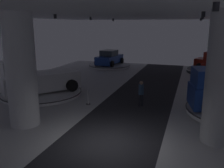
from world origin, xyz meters
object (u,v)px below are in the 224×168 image
at_px(pickup_truck_mid_left, 36,79).
at_px(display_car_deep_left, 109,58).
at_px(visitor_walking_near, 141,92).
at_px(display_platform_deep_right, 216,71).
at_px(column_left, 21,71).
at_px(display_platform_mid_left, 42,93).
at_px(display_platform_deep_left, 110,66).
at_px(display_car_deep_right, 217,62).
at_px(column_right, 223,79).

xyz_separation_m(pickup_truck_mid_left, display_car_deep_left, (1.05, 12.82, -0.09)).
bearing_deg(visitor_walking_near, display_car_deep_left, 116.64).
xyz_separation_m(display_platform_deep_right, visitor_walking_near, (-5.26, -13.01, 0.71)).
distance_m(column_left, display_car_deep_left, 17.59).
bearing_deg(display_car_deep_left, display_platform_deep_right, 0.78).
bearing_deg(display_car_deep_left, visitor_walking_near, -63.36).
bearing_deg(display_platform_mid_left, display_platform_deep_right, 45.40).
xyz_separation_m(display_platform_deep_left, display_platform_deep_right, (11.70, 0.13, 0.02)).
bearing_deg(display_car_deep_left, pickup_truck_mid_left, -94.67).
height_order(pickup_truck_mid_left, display_platform_deep_right, pickup_truck_mid_left).
distance_m(column_left, display_platform_deep_left, 17.73).
distance_m(display_platform_deep_left, display_car_deep_right, 11.77).
relative_size(column_left, visitor_walking_near, 3.46).
relative_size(display_platform_deep_left, visitor_walking_near, 3.07).
bearing_deg(display_platform_deep_right, column_right, -94.04).
bearing_deg(display_platform_deep_left, pickup_truck_mid_left, -94.67).
xyz_separation_m(column_right, display_platform_deep_left, (-10.53, 16.42, -2.57)).
relative_size(display_car_deep_right, visitor_walking_near, 2.87).
bearing_deg(display_platform_deep_left, column_right, -57.33).
distance_m(pickup_truck_mid_left, display_car_deep_right, 18.21).
bearing_deg(pickup_truck_mid_left, column_left, -61.29).
bearing_deg(visitor_walking_near, display_platform_mid_left, 177.82).
height_order(display_car_deep_left, display_platform_deep_right, display_car_deep_left).
xyz_separation_m(column_right, display_car_deep_left, (-10.53, 16.39, -1.67)).
xyz_separation_m(display_car_deep_left, display_platform_deep_right, (11.70, 0.16, -0.89)).
relative_size(pickup_truck_mid_left, display_car_deep_left, 1.25).
relative_size(column_right, display_car_deep_left, 1.26).
distance_m(display_car_deep_left, visitor_walking_near, 14.37).
bearing_deg(display_platform_deep_left, column_left, -85.15).
height_order(display_platform_deep_left, display_car_deep_left, display_car_deep_left).
height_order(column_left, visitor_walking_near, column_left).
bearing_deg(display_platform_deep_right, display_platform_mid_left, -134.60).
height_order(column_left, pickup_truck_mid_left, column_left).
bearing_deg(column_left, visitor_walking_near, 42.86).
xyz_separation_m(display_car_deep_left, visitor_walking_near, (6.44, -12.85, -0.18)).
bearing_deg(pickup_truck_mid_left, display_platform_mid_left, 52.19).
height_order(column_left, display_platform_deep_left, column_left).
xyz_separation_m(display_car_deep_left, display_car_deep_right, (11.73, 0.15, 0.03)).
bearing_deg(column_left, display_car_deep_left, 94.87).
relative_size(pickup_truck_mid_left, display_car_deep_right, 1.20).
relative_size(display_car_deep_left, display_car_deep_right, 0.96).
height_order(display_platform_mid_left, pickup_truck_mid_left, pickup_truck_mid_left).
height_order(display_platform_mid_left, display_platform_deep_right, display_platform_deep_right).
relative_size(column_left, pickup_truck_mid_left, 1.00).
height_order(column_left, column_right, same).
bearing_deg(column_left, display_platform_deep_left, 94.85).
bearing_deg(visitor_walking_near, display_car_deep_right, 67.86).
bearing_deg(column_right, display_car_deep_left, 122.72).
height_order(pickup_truck_mid_left, visitor_walking_near, pickup_truck_mid_left).
height_order(column_left, display_car_deep_right, column_left).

